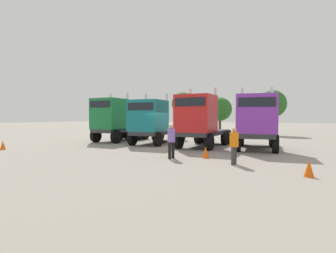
{
  "coord_description": "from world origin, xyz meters",
  "views": [
    {
      "loc": [
        8.55,
        -17.68,
        2.15
      ],
      "look_at": [
        -1.09,
        2.02,
        1.41
      ],
      "focal_mm": 28.56,
      "sensor_mm": 36.0,
      "label": 1
    }
  ],
  "objects_px": {
    "semi_truck_red": "(200,121)",
    "semi_truck_purple": "(256,122)",
    "traffic_cone_mid": "(3,145)",
    "traffic_cone_near": "(206,152)",
    "semi_truck_green": "(114,119)",
    "semi_truck_teal": "(152,122)",
    "visitor_with_camera": "(171,139)",
    "traffic_cone_far": "(309,168)",
    "visitor_in_hivis": "(234,143)"
  },
  "relations": [
    {
      "from": "semi_truck_purple",
      "to": "semi_truck_teal",
      "type": "bearing_deg",
      "value": -100.59
    },
    {
      "from": "semi_truck_green",
      "to": "semi_truck_purple",
      "type": "height_order",
      "value": "semi_truck_green"
    },
    {
      "from": "semi_truck_red",
      "to": "semi_truck_purple",
      "type": "xyz_separation_m",
      "value": [
        3.85,
        0.18,
        -0.05
      ]
    },
    {
      "from": "semi_truck_teal",
      "to": "visitor_in_hivis",
      "type": "bearing_deg",
      "value": 48.09
    },
    {
      "from": "traffic_cone_mid",
      "to": "semi_truck_purple",
      "type": "bearing_deg",
      "value": 24.85
    },
    {
      "from": "visitor_in_hivis",
      "to": "traffic_cone_near",
      "type": "xyz_separation_m",
      "value": [
        -1.78,
        1.35,
        -0.67
      ]
    },
    {
      "from": "semi_truck_green",
      "to": "semi_truck_teal",
      "type": "bearing_deg",
      "value": 84.51
    },
    {
      "from": "semi_truck_red",
      "to": "visitor_in_hivis",
      "type": "height_order",
      "value": "semi_truck_red"
    },
    {
      "from": "semi_truck_green",
      "to": "traffic_cone_mid",
      "type": "xyz_separation_m",
      "value": [
        -3.08,
        -7.95,
        -1.69
      ]
    },
    {
      "from": "semi_truck_teal",
      "to": "visitor_with_camera",
      "type": "distance_m",
      "value": 7.6
    },
    {
      "from": "semi_truck_red",
      "to": "traffic_cone_near",
      "type": "height_order",
      "value": "semi_truck_red"
    },
    {
      "from": "semi_truck_green",
      "to": "traffic_cone_near",
      "type": "height_order",
      "value": "semi_truck_green"
    },
    {
      "from": "semi_truck_red",
      "to": "visitor_in_hivis",
      "type": "relative_size",
      "value": 3.69
    },
    {
      "from": "traffic_cone_far",
      "to": "semi_truck_red",
      "type": "bearing_deg",
      "value": 133.04
    },
    {
      "from": "semi_truck_purple",
      "to": "traffic_cone_near",
      "type": "xyz_separation_m",
      "value": [
        -1.94,
        -4.64,
        -1.56
      ]
    },
    {
      "from": "semi_truck_purple",
      "to": "visitor_with_camera",
      "type": "distance_m",
      "value": 6.68
    },
    {
      "from": "semi_truck_red",
      "to": "semi_truck_teal",
      "type": "bearing_deg",
      "value": -97.22
    },
    {
      "from": "traffic_cone_near",
      "to": "traffic_cone_far",
      "type": "height_order",
      "value": "traffic_cone_near"
    },
    {
      "from": "semi_truck_teal",
      "to": "traffic_cone_near",
      "type": "distance_m",
      "value": 8.06
    },
    {
      "from": "visitor_in_hivis",
      "to": "visitor_with_camera",
      "type": "xyz_separation_m",
      "value": [
        -3.33,
        0.35,
        0.06
      ]
    },
    {
      "from": "traffic_cone_far",
      "to": "semi_truck_purple",
      "type": "bearing_deg",
      "value": 111.12
    },
    {
      "from": "traffic_cone_mid",
      "to": "traffic_cone_far",
      "type": "relative_size",
      "value": 0.96
    },
    {
      "from": "semi_truck_green",
      "to": "traffic_cone_far",
      "type": "relative_size",
      "value": 9.48
    },
    {
      "from": "visitor_in_hivis",
      "to": "traffic_cone_mid",
      "type": "bearing_deg",
      "value": -169.89
    },
    {
      "from": "traffic_cone_near",
      "to": "visitor_with_camera",
      "type": "bearing_deg",
      "value": -147.15
    },
    {
      "from": "semi_truck_red",
      "to": "traffic_cone_far",
      "type": "height_order",
      "value": "semi_truck_red"
    },
    {
      "from": "visitor_with_camera",
      "to": "traffic_cone_far",
      "type": "relative_size",
      "value": 2.89
    },
    {
      "from": "semi_truck_teal",
      "to": "traffic_cone_mid",
      "type": "distance_m",
      "value": 10.53
    },
    {
      "from": "semi_truck_teal",
      "to": "traffic_cone_near",
      "type": "bearing_deg",
      "value": 47.54
    },
    {
      "from": "traffic_cone_far",
      "to": "traffic_cone_near",
      "type": "bearing_deg",
      "value": 150.55
    },
    {
      "from": "semi_truck_red",
      "to": "traffic_cone_mid",
      "type": "xyz_separation_m",
      "value": [
        -11.44,
        -6.9,
        -1.62
      ]
    },
    {
      "from": "visitor_in_hivis",
      "to": "traffic_cone_far",
      "type": "height_order",
      "value": "visitor_in_hivis"
    },
    {
      "from": "semi_truck_green",
      "to": "semi_truck_red",
      "type": "relative_size",
      "value": 0.94
    },
    {
      "from": "semi_truck_red",
      "to": "visitor_with_camera",
      "type": "distance_m",
      "value": 5.54
    },
    {
      "from": "semi_truck_purple",
      "to": "traffic_cone_mid",
      "type": "xyz_separation_m",
      "value": [
        -15.29,
        -7.08,
        -1.58
      ]
    },
    {
      "from": "traffic_cone_far",
      "to": "visitor_with_camera",
      "type": "bearing_deg",
      "value": 164.96
    },
    {
      "from": "semi_truck_teal",
      "to": "traffic_cone_far",
      "type": "bearing_deg",
      "value": 51.69
    },
    {
      "from": "traffic_cone_near",
      "to": "semi_truck_purple",
      "type": "bearing_deg",
      "value": 67.28
    },
    {
      "from": "semi_truck_green",
      "to": "semi_truck_purple",
      "type": "xyz_separation_m",
      "value": [
        12.21,
        -0.87,
        -0.11
      ]
    },
    {
      "from": "semi_truck_purple",
      "to": "traffic_cone_near",
      "type": "bearing_deg",
      "value": -30.43
    },
    {
      "from": "semi_truck_green",
      "to": "visitor_in_hivis",
      "type": "bearing_deg",
      "value": 61.25
    },
    {
      "from": "semi_truck_green",
      "to": "semi_truck_teal",
      "type": "height_order",
      "value": "semi_truck_green"
    },
    {
      "from": "semi_truck_purple",
      "to": "traffic_cone_far",
      "type": "relative_size",
      "value": 9.87
    },
    {
      "from": "traffic_cone_near",
      "to": "semi_truck_red",
      "type": "bearing_deg",
      "value": 113.15
    },
    {
      "from": "semi_truck_teal",
      "to": "visitor_in_hivis",
      "type": "relative_size",
      "value": 3.87
    },
    {
      "from": "traffic_cone_mid",
      "to": "traffic_cone_far",
      "type": "xyz_separation_m",
      "value": [
        18.12,
        -0.25,
        0.01
      ]
    },
    {
      "from": "semi_truck_purple",
      "to": "semi_truck_green",
      "type": "bearing_deg",
      "value": -101.78
    },
    {
      "from": "traffic_cone_near",
      "to": "traffic_cone_mid",
      "type": "bearing_deg",
      "value": -169.64
    },
    {
      "from": "semi_truck_teal",
      "to": "semi_truck_red",
      "type": "relative_size",
      "value": 1.05
    },
    {
      "from": "semi_truck_red",
      "to": "semi_truck_purple",
      "type": "height_order",
      "value": "semi_truck_red"
    }
  ]
}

